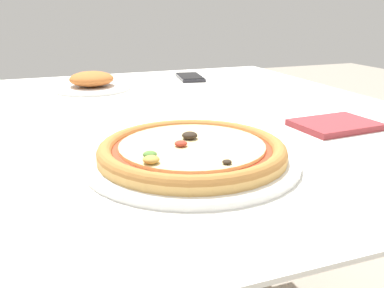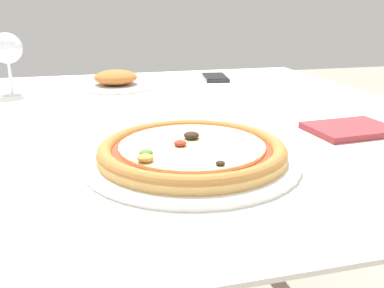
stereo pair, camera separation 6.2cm
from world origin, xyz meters
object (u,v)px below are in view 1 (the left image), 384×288
(pizza_plate, at_px, (192,153))
(side_plate, at_px, (92,83))
(cell_phone, at_px, (190,77))
(dining_table, at_px, (90,154))

(pizza_plate, distance_m, side_plate, 0.63)
(cell_phone, bearing_deg, pizza_plate, -110.28)
(pizza_plate, xyz_separation_m, cell_phone, (0.26, 0.70, -0.01))
(cell_phone, xyz_separation_m, side_plate, (-0.31, -0.07, 0.01))
(dining_table, distance_m, side_plate, 0.35)
(pizza_plate, relative_size, side_plate, 1.54)
(cell_phone, bearing_deg, side_plate, -167.24)
(cell_phone, distance_m, side_plate, 0.32)
(side_plate, bearing_deg, pizza_plate, -85.17)
(pizza_plate, bearing_deg, cell_phone, 69.72)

